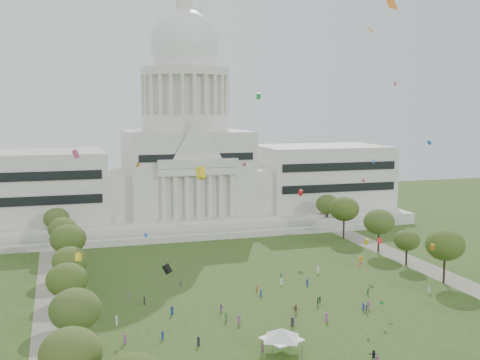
# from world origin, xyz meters

# --- Properties ---
(ground) EXTENTS (400.00, 400.00, 0.00)m
(ground) POSITION_xyz_m (0.00, 0.00, 0.00)
(ground) COLOR #334B1B
(ground) RESTS_ON ground
(capitol) EXTENTS (160.00, 64.50, 91.30)m
(capitol) POSITION_xyz_m (0.00, 113.59, 22.30)
(capitol) COLOR silver
(capitol) RESTS_ON ground
(path_left) EXTENTS (8.00, 160.00, 0.04)m
(path_left) POSITION_xyz_m (-48.00, 30.00, 0.02)
(path_left) COLOR gray
(path_left) RESTS_ON ground
(path_right) EXTENTS (8.00, 160.00, 0.04)m
(path_right) POSITION_xyz_m (48.00, 30.00, 0.02)
(path_right) COLOR gray
(path_right) RESTS_ON ground
(row_tree_l_0) EXTENTS (8.85, 8.85, 12.59)m
(row_tree_l_0) POSITION_xyz_m (-45.26, -21.68, 8.95)
(row_tree_l_0) COLOR black
(row_tree_l_0) RESTS_ON ground
(row_tree_l_1) EXTENTS (8.86, 8.86, 12.59)m
(row_tree_l_1) POSITION_xyz_m (-44.07, -2.96, 8.95)
(row_tree_l_1) COLOR black
(row_tree_l_1) RESTS_ON ground
(row_tree_l_2) EXTENTS (8.42, 8.42, 11.97)m
(row_tree_l_2) POSITION_xyz_m (-45.04, 17.30, 8.51)
(row_tree_l_2) COLOR black
(row_tree_l_2) RESTS_ON ground
(row_tree_r_2) EXTENTS (9.55, 9.55, 13.58)m
(row_tree_r_2) POSITION_xyz_m (44.17, 17.44, 9.66)
(row_tree_r_2) COLOR black
(row_tree_r_2) RESTS_ON ground
(row_tree_l_3) EXTENTS (8.12, 8.12, 11.55)m
(row_tree_l_3) POSITION_xyz_m (-44.09, 33.92, 8.21)
(row_tree_l_3) COLOR black
(row_tree_l_3) RESTS_ON ground
(row_tree_r_3) EXTENTS (7.01, 7.01, 9.98)m
(row_tree_r_3) POSITION_xyz_m (44.40, 34.48, 7.08)
(row_tree_r_3) COLOR black
(row_tree_r_3) RESTS_ON ground
(row_tree_l_4) EXTENTS (9.29, 9.29, 13.21)m
(row_tree_l_4) POSITION_xyz_m (-44.08, 52.42, 9.39)
(row_tree_l_4) COLOR black
(row_tree_l_4) RESTS_ON ground
(row_tree_r_4) EXTENTS (9.19, 9.19, 13.06)m
(row_tree_r_4) POSITION_xyz_m (44.76, 50.04, 9.29)
(row_tree_r_4) COLOR black
(row_tree_r_4) RESTS_ON ground
(row_tree_l_5) EXTENTS (8.33, 8.33, 11.85)m
(row_tree_l_5) POSITION_xyz_m (-45.22, 71.01, 8.42)
(row_tree_l_5) COLOR black
(row_tree_l_5) RESTS_ON ground
(row_tree_r_5) EXTENTS (9.82, 9.82, 13.96)m
(row_tree_r_5) POSITION_xyz_m (43.49, 70.19, 9.93)
(row_tree_r_5) COLOR black
(row_tree_r_5) RESTS_ON ground
(row_tree_l_6) EXTENTS (8.19, 8.19, 11.64)m
(row_tree_l_6) POSITION_xyz_m (-46.87, 89.14, 8.27)
(row_tree_l_6) COLOR black
(row_tree_l_6) RESTS_ON ground
(row_tree_r_6) EXTENTS (8.42, 8.42, 11.97)m
(row_tree_r_6) POSITION_xyz_m (45.96, 88.13, 8.51)
(row_tree_r_6) COLOR black
(row_tree_r_6) RESTS_ON ground
(event_tent) EXTENTS (10.51, 10.51, 4.59)m
(event_tent) POSITION_xyz_m (-9.32, -10.44, 3.56)
(event_tent) COLOR #4C4C4C
(event_tent) RESTS_ON ground
(person_0) EXTENTS (1.10, 0.90, 1.94)m
(person_0) POSITION_xyz_m (35.70, 11.19, 0.97)
(person_0) COLOR silver
(person_0) RESTS_ON ground
(person_2) EXTENTS (0.89, 0.68, 1.63)m
(person_2) POSITION_xyz_m (21.65, 14.37, 0.82)
(person_2) COLOR #33723F
(person_2) RESTS_ON ground
(person_3) EXTENTS (1.28, 1.36, 1.91)m
(person_3) POSITION_xyz_m (16.86, 5.81, 0.96)
(person_3) COLOR #994C8C
(person_3) RESTS_ON ground
(person_4) EXTENTS (1.00, 1.30, 1.97)m
(person_4) POSITION_xyz_m (7.14, 10.46, 0.99)
(person_4) COLOR #33723F
(person_4) RESTS_ON ground
(person_5) EXTENTS (1.90, 1.56, 1.94)m
(person_5) POSITION_xyz_m (0.86, 7.72, 0.97)
(person_5) COLOR olive
(person_5) RESTS_ON ground
(person_6) EXTENTS (0.82, 1.07, 1.95)m
(person_6) POSITION_xyz_m (4.05, -20.23, 0.97)
(person_6) COLOR #994C8C
(person_6) RESTS_ON ground
(person_7) EXTENTS (0.81, 0.75, 1.80)m
(person_7) POSITION_xyz_m (-12.60, -9.74, 0.90)
(person_7) COLOR #994C8C
(person_7) RESTS_ON ground
(person_8) EXTENTS (0.91, 0.59, 1.82)m
(person_8) POSITION_xyz_m (-14.13, 12.77, 0.91)
(person_8) COLOR #994C8C
(person_8) RESTS_ON ground
(person_9) EXTENTS (1.14, 1.18, 1.68)m
(person_9) POSITION_xyz_m (15.26, 3.56, 0.84)
(person_9) COLOR #26262B
(person_9) RESTS_ON ground
(person_10) EXTENTS (0.51, 0.91, 1.53)m
(person_10) POSITION_xyz_m (8.63, 12.54, 0.76)
(person_10) COLOR #26262B
(person_10) RESTS_ON ground
(person_11) EXTENTS (1.82, 1.39, 1.84)m
(person_11) POSITION_xyz_m (4.66, -18.10, 0.92)
(person_11) COLOR #26262B
(person_11) RESTS_ON ground
(distant_crowd) EXTENTS (58.58, 38.18, 1.95)m
(distant_crowd) POSITION_xyz_m (-12.53, 13.69, 0.88)
(distant_crowd) COLOR olive
(distant_crowd) RESTS_ON ground
(kite_swarm) EXTENTS (89.61, 106.80, 67.45)m
(kite_swarm) POSITION_xyz_m (1.23, 9.38, 30.85)
(kite_swarm) COLOR #E54C8C
(kite_swarm) RESTS_ON ground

